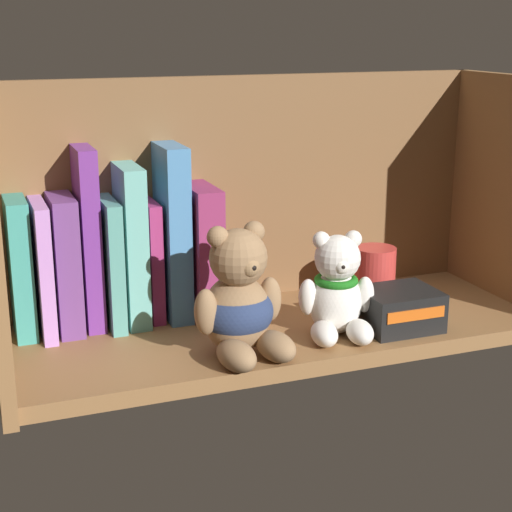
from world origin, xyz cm
name	(u,v)px	position (x,y,z in cm)	size (l,w,h in cm)	color
shelf_board	(278,333)	(0.00, 0.00, 1.00)	(66.88, 24.19, 2.00)	olive
shelf_back_panel	(244,197)	(0.00, 12.69, 16.38)	(69.28, 1.20, 32.75)	brown
shelf_side_panel_right	(509,196)	(34.24, 0.00, 16.38)	(1.60, 26.59, 32.75)	olive
book_0	(19,265)	(-30.68, 9.65, 10.62)	(2.52, 10.06, 17.24)	teal
book_1	(41,265)	(-28.12, 9.65, 10.41)	(1.68, 13.50, 16.82)	#B27BCC
book_2	(63,261)	(-25.33, 9.65, 10.60)	(2.98, 11.38, 17.20)	#66387C
book_3	(87,237)	(-22.24, 9.65, 13.49)	(2.26, 9.58, 22.97)	#6C2E89
book_4	(108,260)	(-19.73, 9.65, 10.22)	(1.84, 12.91, 16.45)	teal
book_5	(129,242)	(-16.97, 9.65, 12.24)	(2.74, 11.82, 20.47)	#67B4AB
book_6	(150,258)	(-14.30, 9.65, 9.80)	(1.67, 9.17, 15.61)	#9C2A61
book_7	(169,230)	(-11.52, 9.65, 13.38)	(2.97, 11.52, 22.75)	#4681B7
book_8	(197,247)	(-7.82, 9.65, 10.67)	(3.49, 13.77, 17.34)	#882956
teddy_bear_larger	(239,304)	(-7.73, -6.71, 8.12)	(11.56, 12.34, 15.58)	#93704C
teddy_bear_smaller	(337,292)	(5.51, -5.42, 7.61)	(9.94, 10.26, 13.15)	white
pillar_candle	(375,276)	(15.39, 2.86, 6.05)	(5.59, 5.59, 8.09)	#C63833
small_product_box	(399,309)	(13.95, -6.15, 4.51)	(9.39, 8.16, 5.02)	black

